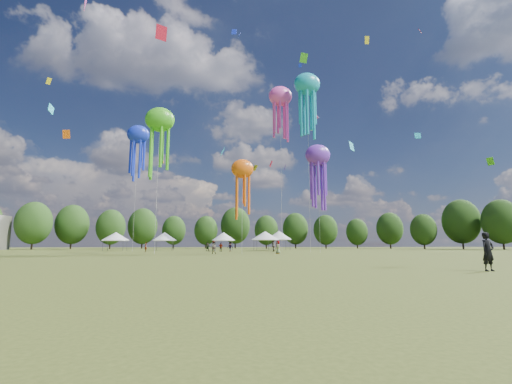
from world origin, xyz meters
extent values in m
plane|color=#384416|center=(0.00, 0.00, 0.00)|extent=(300.00, 300.00, 0.00)
imported|color=black|center=(6.69, -2.32, 0.88)|extent=(0.70, 0.52, 1.77)
imported|color=gray|center=(-4.65, 30.32, 0.80)|extent=(0.83, 0.68, 1.59)
imported|color=gray|center=(-4.02, 47.22, 0.90)|extent=(0.62, 0.91, 1.80)
imported|color=gray|center=(6.12, 44.06, 0.94)|extent=(0.74, 0.93, 1.88)
imported|color=gray|center=(-1.06, 47.20, 0.82)|extent=(1.10, 0.70, 1.63)
imported|color=gray|center=(-2.87, 44.83, 0.78)|extent=(0.97, 0.57, 1.55)
imported|color=gray|center=(-4.99, 50.79, 0.81)|extent=(1.57, 1.04, 1.62)
imported|color=gray|center=(-15.13, 43.42, 0.81)|extent=(0.42, 0.61, 1.63)
imported|color=gray|center=(3.87, 29.73, 0.86)|extent=(0.87, 1.00, 1.72)
cylinder|color=#47474C|center=(-24.51, 54.13, 0.94)|extent=(0.08, 0.08, 1.89)
cylinder|color=#47474C|center=(-24.51, 57.80, 0.94)|extent=(0.08, 0.08, 1.89)
cylinder|color=#47474C|center=(-20.84, 54.13, 0.94)|extent=(0.08, 0.08, 1.89)
cylinder|color=#47474C|center=(-20.84, 57.80, 0.94)|extent=(0.08, 0.08, 1.89)
cube|color=silver|center=(-22.68, 55.97, 1.94)|extent=(4.07, 4.07, 0.10)
cone|color=silver|center=(-22.68, 55.97, 2.80)|extent=(5.29, 5.29, 1.62)
cylinder|color=#47474C|center=(-15.17, 55.28, 0.96)|extent=(0.08, 0.08, 1.91)
cylinder|color=#47474C|center=(-15.17, 58.61, 0.96)|extent=(0.08, 0.08, 1.91)
cylinder|color=#47474C|center=(-11.83, 55.28, 0.96)|extent=(0.08, 0.08, 1.91)
cylinder|color=#47474C|center=(-11.83, 58.61, 0.96)|extent=(0.08, 0.08, 1.91)
cube|color=silver|center=(-13.50, 56.95, 1.96)|extent=(3.74, 3.74, 0.10)
cone|color=silver|center=(-13.50, 56.95, 2.84)|extent=(4.86, 4.86, 1.64)
cylinder|color=#47474C|center=(-3.40, 53.59, 0.96)|extent=(0.08, 0.08, 1.92)
cylinder|color=#47474C|center=(-3.40, 56.90, 0.96)|extent=(0.08, 0.08, 1.92)
cylinder|color=#47474C|center=(-0.10, 53.59, 0.96)|extent=(0.08, 0.08, 1.92)
cylinder|color=#47474C|center=(-0.10, 56.90, 0.96)|extent=(0.08, 0.08, 1.92)
cube|color=silver|center=(-1.75, 55.25, 1.97)|extent=(3.70, 3.70, 0.10)
cone|color=silver|center=(-1.75, 55.25, 2.84)|extent=(4.82, 4.82, 1.65)
cylinder|color=#47474C|center=(4.77, 53.34, 1.03)|extent=(0.08, 0.08, 2.06)
cylinder|color=#47474C|center=(4.77, 57.40, 1.03)|extent=(0.08, 0.08, 2.06)
cylinder|color=#47474C|center=(8.83, 53.34, 1.03)|extent=(0.08, 0.08, 2.06)
cylinder|color=#47474C|center=(8.83, 57.40, 1.03)|extent=(0.08, 0.08, 2.06)
cube|color=silver|center=(6.80, 55.37, 2.11)|extent=(4.46, 4.46, 0.10)
cone|color=silver|center=(6.80, 55.37, 3.04)|extent=(5.80, 5.80, 1.77)
cylinder|color=#47474C|center=(8.32, 55.73, 1.08)|extent=(0.08, 0.08, 2.16)
cylinder|color=#47474C|center=(8.32, 59.56, 1.08)|extent=(0.08, 0.08, 2.16)
cylinder|color=#47474C|center=(12.15, 55.73, 1.08)|extent=(0.08, 0.08, 2.16)
cylinder|color=#47474C|center=(12.15, 59.56, 1.08)|extent=(0.08, 0.08, 2.16)
cube|color=silver|center=(10.24, 57.64, 2.21)|extent=(4.23, 4.23, 0.10)
cone|color=silver|center=(10.24, 57.64, 3.18)|extent=(5.50, 5.50, 1.85)
ellipsoid|color=#43C320|center=(-12.02, 29.45, 17.56)|extent=(3.84, 2.69, 3.27)
cylinder|color=beige|center=(-12.02, 29.45, 8.78)|extent=(0.03, 0.03, 17.56)
ellipsoid|color=#FF4BC4|center=(7.60, 43.49, 28.22)|extent=(4.34, 3.04, 3.69)
cylinder|color=beige|center=(7.60, 43.49, 14.11)|extent=(0.03, 0.03, 28.22)
ellipsoid|color=purple|center=(11.61, 35.23, 15.14)|extent=(3.98, 2.78, 3.38)
cylinder|color=beige|center=(11.61, 35.23, 7.57)|extent=(0.03, 0.03, 15.14)
ellipsoid|color=#182FDF|center=(-18.13, 48.69, 21.30)|extent=(4.01, 2.81, 3.41)
cylinder|color=beige|center=(-18.13, 48.69, 10.65)|extent=(0.03, 0.03, 21.30)
ellipsoid|color=#FF630F|center=(-0.79, 31.12, 11.65)|extent=(3.14, 2.20, 2.67)
cylinder|color=beige|center=(-0.79, 31.12, 5.83)|extent=(0.03, 0.03, 11.65)
ellipsoid|color=#16A4C1|center=(11.83, 40.66, 29.56)|extent=(4.72, 3.31, 4.01)
cylinder|color=beige|center=(11.83, 40.66, 14.78)|extent=(0.03, 0.03, 29.56)
cube|color=#182FDF|center=(-1.98, 32.87, 33.35)|extent=(0.84, 0.44, 1.01)
cube|color=#16A4C1|center=(-1.86, 60.61, 21.85)|extent=(1.01, 1.93, 2.04)
cube|color=#FF4BC4|center=(21.73, 64.69, 32.79)|extent=(0.84, 0.64, 1.13)
cube|color=red|center=(6.24, 45.88, 16.00)|extent=(0.79, 0.90, 1.16)
cube|color=yellow|center=(24.70, 42.59, 40.44)|extent=(1.21, 0.99, 1.63)
cube|color=#182FDF|center=(0.59, 49.86, 43.70)|extent=(0.63, 0.98, 1.02)
cube|color=#16A4C1|center=(30.11, 36.78, 19.70)|extent=(1.19, 0.90, 1.21)
cube|color=#FF4BC4|center=(-22.37, 29.53, 33.58)|extent=(0.56, 1.96, 2.27)
cube|color=red|center=(-12.40, 30.21, 30.48)|extent=(1.54, 1.12, 2.07)
cube|color=#FF630F|center=(-14.95, 59.93, 19.64)|extent=(0.79, 1.66, 1.95)
cube|color=yellow|center=(-29.74, 38.19, 25.85)|extent=(0.70, 1.06, 1.06)
cube|color=#43C320|center=(15.02, 52.62, 41.45)|extent=(1.82, 0.74, 2.13)
cube|color=#16A4C1|center=(26.74, 55.99, 23.04)|extent=(1.46, 1.66, 2.44)
cube|color=purple|center=(14.92, 70.91, 21.02)|extent=(0.66, 1.73, 1.91)
cube|color=red|center=(22.98, 24.18, 30.43)|extent=(0.78, 0.48, 0.81)
cube|color=#FF630F|center=(-31.73, 52.05, 21.73)|extent=(1.22, 1.47, 1.74)
cube|color=yellow|center=(3.37, 46.83, 15.32)|extent=(1.07, 0.82, 1.38)
cube|color=#43C320|center=(40.35, 33.17, 14.71)|extent=(0.94, 1.12, 1.27)
cube|color=#182FDF|center=(15.13, 55.96, 41.43)|extent=(0.68, 0.29, 0.90)
cube|color=#16A4C1|center=(-26.41, 31.76, 19.07)|extent=(0.42, 1.43, 1.56)
cylinder|color=#38281C|center=(-47.17, 78.19, 1.68)|extent=(0.44, 0.44, 3.36)
ellipsoid|color=#213F15|center=(-47.17, 78.19, 6.51)|extent=(8.40, 8.40, 10.51)
cylinder|color=#38281C|center=(-40.68, 85.49, 1.71)|extent=(0.44, 0.44, 3.41)
ellipsoid|color=#213F15|center=(-40.68, 85.49, 6.61)|extent=(8.53, 8.53, 10.66)
cylinder|color=#38281C|center=(-30.60, 85.02, 1.53)|extent=(0.44, 0.44, 3.07)
ellipsoid|color=#213F15|center=(-30.60, 85.02, 5.94)|extent=(7.66, 7.66, 9.58)
cylinder|color=#38281C|center=(-23.51, 93.33, 1.72)|extent=(0.44, 0.44, 3.43)
ellipsoid|color=#213F15|center=(-23.51, 93.33, 6.65)|extent=(8.58, 8.58, 10.73)
cylinder|color=#38281C|center=(-14.76, 98.96, 1.47)|extent=(0.44, 0.44, 2.95)
ellipsoid|color=#213F15|center=(-14.76, 98.96, 5.71)|extent=(7.37, 7.37, 9.21)
cylinder|color=#38281C|center=(-4.70, 95.06, 1.45)|extent=(0.44, 0.44, 2.89)
ellipsoid|color=#213F15|center=(-4.70, 95.06, 5.61)|extent=(7.23, 7.23, 9.04)
cylinder|color=#38281C|center=(4.91, 99.49, 1.92)|extent=(0.44, 0.44, 3.84)
ellipsoid|color=#213F15|center=(4.91, 99.49, 7.44)|extent=(9.60, 9.60, 11.99)
cylinder|color=#38281C|center=(13.19, 88.44, 1.42)|extent=(0.44, 0.44, 2.84)
ellipsoid|color=#213F15|center=(13.19, 88.44, 5.51)|extent=(7.11, 7.11, 8.89)
cylinder|color=#38281C|center=(22.93, 91.04, 1.58)|extent=(0.44, 0.44, 3.16)
ellipsoid|color=#213F15|center=(22.93, 91.04, 6.13)|extent=(7.91, 7.91, 9.88)
cylinder|color=#38281C|center=(30.69, 85.29, 1.44)|extent=(0.44, 0.44, 2.88)
ellipsoid|color=#213F15|center=(30.69, 85.29, 5.59)|extent=(7.21, 7.21, 9.01)
cylinder|color=#38281C|center=(41.52, 87.24, 1.31)|extent=(0.44, 0.44, 2.63)
ellipsoid|color=#213F15|center=(41.52, 87.24, 5.09)|extent=(6.57, 6.57, 8.22)
cylinder|color=#38281C|center=(50.52, 83.73, 1.56)|extent=(0.44, 0.44, 3.13)
ellipsoid|color=#213F15|center=(50.52, 83.73, 6.06)|extent=(7.81, 7.81, 9.77)
cylinder|color=#38281C|center=(53.64, 71.81, 1.36)|extent=(0.44, 0.44, 2.72)
ellipsoid|color=#213F15|center=(53.64, 71.81, 5.27)|extent=(6.80, 6.80, 8.50)
cylinder|color=#38281C|center=(62.96, 68.92, 1.90)|extent=(0.44, 0.44, 3.81)
ellipsoid|color=#213F15|center=(62.96, 68.92, 7.38)|extent=(9.52, 9.52, 11.90)
cylinder|color=#38281C|center=(66.57, 59.80, 1.76)|extent=(0.44, 0.44, 3.51)
ellipsoid|color=#213F15|center=(66.57, 59.80, 6.80)|extent=(8.78, 8.78, 10.97)
camera|label=1|loc=(-6.35, -16.93, 1.20)|focal=24.88mm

